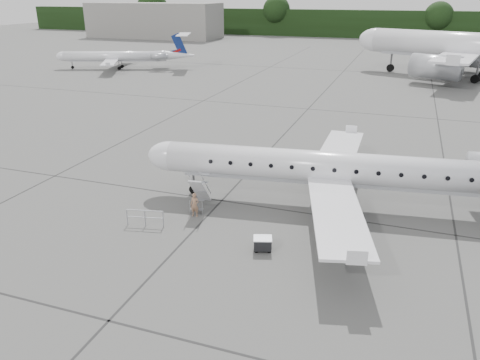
% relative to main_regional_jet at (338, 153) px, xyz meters
% --- Properties ---
extents(ground, '(320.00, 320.00, 0.00)m').
position_rel_main_regional_jet_xyz_m(ground, '(-0.99, -5.76, -3.62)').
color(ground, '#585855').
rests_on(ground, ground).
extents(treeline, '(260.00, 4.00, 8.00)m').
position_rel_main_regional_jet_xyz_m(treeline, '(-0.99, 124.24, 0.38)').
color(treeline, black).
rests_on(treeline, ground).
extents(terminal_building, '(40.00, 14.00, 10.00)m').
position_rel_main_regional_jet_xyz_m(terminal_building, '(-70.99, 104.24, 1.38)').
color(terminal_building, gray).
rests_on(terminal_building, ground).
extents(main_regional_jet, '(30.65, 23.88, 7.23)m').
position_rel_main_regional_jet_xyz_m(main_regional_jet, '(0.00, 0.00, 0.00)').
color(main_regional_jet, silver).
rests_on(main_regional_jet, ground).
extents(airstair, '(1.13, 2.23, 2.27)m').
position_rel_main_regional_jet_xyz_m(airstair, '(-8.04, -3.23, -2.48)').
color(airstair, silver).
rests_on(airstair, ground).
extents(passenger, '(0.56, 0.37, 1.52)m').
position_rel_main_regional_jet_xyz_m(passenger, '(-7.88, -4.44, -2.85)').
color(passenger, '#926A4F').
rests_on(passenger, ground).
extents(safety_railing, '(2.17, 0.54, 1.00)m').
position_rel_main_regional_jet_xyz_m(safety_railing, '(-10.11, -6.60, -3.12)').
color(safety_railing, '#979A9F').
rests_on(safety_railing, ground).
extents(baggage_cart, '(1.12, 1.01, 0.81)m').
position_rel_main_regional_jet_xyz_m(baggage_cart, '(-2.73, -7.01, -3.21)').
color(baggage_cart, black).
rests_on(baggage_cart, ground).
extents(bg_narrowbody, '(47.00, 40.08, 14.30)m').
position_rel_main_regional_jet_xyz_m(bg_narrowbody, '(12.42, 54.99, 3.54)').
color(bg_narrowbody, silver).
rests_on(bg_narrowbody, ground).
extents(bg_regional_left, '(27.82, 23.91, 6.15)m').
position_rel_main_regional_jet_xyz_m(bg_regional_left, '(-46.57, 45.81, -0.54)').
color(bg_regional_left, silver).
rests_on(bg_regional_left, ground).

